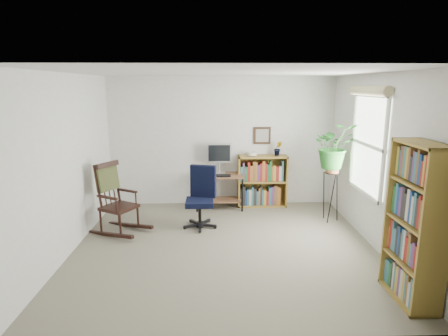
{
  "coord_description": "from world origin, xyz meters",
  "views": [
    {
      "loc": [
        -0.14,
        -4.96,
        2.23
      ],
      "look_at": [
        0.0,
        0.4,
        1.05
      ],
      "focal_mm": 30.0,
      "sensor_mm": 36.0,
      "label": 1
    }
  ],
  "objects_px": {
    "desk": "(219,191)",
    "tall_bookshelf": "(416,224)",
    "low_bookshelf": "(262,181)",
    "office_chair": "(200,197)",
    "rocking_chair": "(119,198)"
  },
  "relations": [
    {
      "from": "desk",
      "to": "tall_bookshelf",
      "type": "bearing_deg",
      "value": -57.5
    },
    {
      "from": "low_bookshelf",
      "to": "tall_bookshelf",
      "type": "distance_m",
      "value": 3.44
    },
    {
      "from": "desk",
      "to": "office_chair",
      "type": "bearing_deg",
      "value": -108.9
    },
    {
      "from": "desk",
      "to": "rocking_chair",
      "type": "relative_size",
      "value": 0.8
    },
    {
      "from": "desk",
      "to": "tall_bookshelf",
      "type": "height_order",
      "value": "tall_bookshelf"
    },
    {
      "from": "desk",
      "to": "low_bookshelf",
      "type": "bearing_deg",
      "value": 8.48
    },
    {
      "from": "rocking_chair",
      "to": "tall_bookshelf",
      "type": "distance_m",
      "value": 4.05
    },
    {
      "from": "rocking_chair",
      "to": "low_bookshelf",
      "type": "distance_m",
      "value": 2.68
    },
    {
      "from": "low_bookshelf",
      "to": "desk",
      "type": "bearing_deg",
      "value": -171.52
    },
    {
      "from": "office_chair",
      "to": "desk",
      "type": "bearing_deg",
      "value": 86.98
    },
    {
      "from": "rocking_chair",
      "to": "low_bookshelf",
      "type": "height_order",
      "value": "rocking_chair"
    },
    {
      "from": "low_bookshelf",
      "to": "tall_bookshelf",
      "type": "xyz_separation_m",
      "value": [
        1.16,
        -3.21,
        0.36
      ]
    },
    {
      "from": "desk",
      "to": "office_chair",
      "type": "distance_m",
      "value": 1.03
    },
    {
      "from": "desk",
      "to": "tall_bookshelf",
      "type": "relative_size",
      "value": 0.53
    },
    {
      "from": "office_chair",
      "to": "tall_bookshelf",
      "type": "distance_m",
      "value": 3.15
    }
  ]
}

